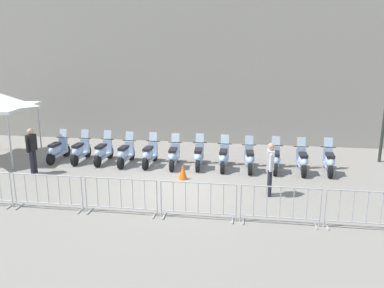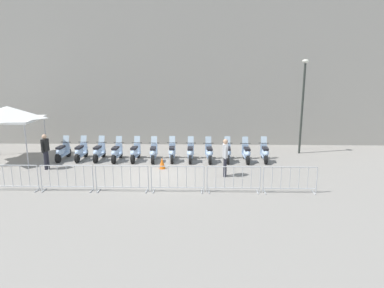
{
  "view_description": "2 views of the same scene",
  "coord_description": "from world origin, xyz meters",
  "px_view_note": "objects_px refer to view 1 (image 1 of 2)",
  "views": [
    {
      "loc": [
        1.18,
        -12.29,
        4.65
      ],
      "look_at": [
        0.47,
        2.42,
        0.93
      ],
      "focal_mm": 36.48,
      "sensor_mm": 36.0,
      "label": 1
    },
    {
      "loc": [
        0.49,
        -14.74,
        4.66
      ],
      "look_at": [
        1.81,
        2.43,
        0.89
      ],
      "focal_mm": 30.96,
      "sensor_mm": 36.0,
      "label": 2
    }
  ],
  "objects_px": {
    "motorcycle_8": "(249,159)",
    "motorcycle_6": "(199,156)",
    "motorcycle_2": "(103,152)",
    "officer_mid_plaza": "(32,148)",
    "motorcycle_10": "(302,161)",
    "barrier_segment_5": "(367,211)",
    "motorcycle_1": "(80,151)",
    "motorcycle_7": "(224,158)",
    "motorcycle_11": "(329,162)",
    "motorcycle_4": "(149,154)",
    "motorcycle_5": "(174,156)",
    "barrier_segment_1": "(48,192)",
    "officer_near_row_end": "(270,166)",
    "motorcycle_9": "(275,160)",
    "barrier_segment_2": "(121,196)",
    "barrier_segment_3": "(198,201)",
    "motorcycle_3": "(125,154)",
    "barrier_segment_4": "(280,206)",
    "traffic_cone": "(183,172)",
    "motorcycle_0": "(57,150)"
  },
  "relations": [
    {
      "from": "motorcycle_3",
      "to": "motorcycle_8",
      "type": "xyz_separation_m",
      "value": [
        4.9,
        -0.5,
        0.0
      ]
    },
    {
      "from": "motorcycle_9",
      "to": "officer_mid_plaza",
      "type": "distance_m",
      "value": 9.1
    },
    {
      "from": "motorcycle_4",
      "to": "motorcycle_7",
      "type": "distance_m",
      "value": 2.95
    },
    {
      "from": "motorcycle_2",
      "to": "barrier_segment_5",
      "type": "distance_m",
      "value": 10.1
    },
    {
      "from": "motorcycle_2",
      "to": "officer_mid_plaza",
      "type": "distance_m",
      "value": 2.72
    },
    {
      "from": "motorcycle_9",
      "to": "barrier_segment_2",
      "type": "relative_size",
      "value": 0.82
    },
    {
      "from": "motorcycle_4",
      "to": "motorcycle_9",
      "type": "bearing_deg",
      "value": -5.64
    },
    {
      "from": "barrier_segment_2",
      "to": "officer_near_row_end",
      "type": "xyz_separation_m",
      "value": [
        4.4,
        1.62,
        0.46
      ]
    },
    {
      "from": "barrier_segment_1",
      "to": "barrier_segment_2",
      "type": "bearing_deg",
      "value": -5.76
    },
    {
      "from": "motorcycle_8",
      "to": "motorcycle_9",
      "type": "bearing_deg",
      "value": -2.37
    },
    {
      "from": "motorcycle_9",
      "to": "barrier_segment_2",
      "type": "distance_m",
      "value": 6.49
    },
    {
      "from": "motorcycle_5",
      "to": "barrier_segment_3",
      "type": "relative_size",
      "value": 0.82
    },
    {
      "from": "motorcycle_7",
      "to": "motorcycle_2",
      "type": "bearing_deg",
      "value": 173.29
    },
    {
      "from": "officer_mid_plaza",
      "to": "officer_near_row_end",
      "type": "bearing_deg",
      "value": -11.89
    },
    {
      "from": "motorcycle_1",
      "to": "barrier_segment_1",
      "type": "height_order",
      "value": "motorcycle_1"
    },
    {
      "from": "motorcycle_8",
      "to": "motorcycle_5",
      "type": "bearing_deg",
      "value": 174.28
    },
    {
      "from": "motorcycle_4",
      "to": "motorcycle_6",
      "type": "bearing_deg",
      "value": -4.75
    },
    {
      "from": "motorcycle_4",
      "to": "officer_near_row_end",
      "type": "relative_size",
      "value": 1.0
    },
    {
      "from": "officer_mid_plaza",
      "to": "barrier_segment_1",
      "type": "bearing_deg",
      "value": -59.38
    },
    {
      "from": "motorcycle_1",
      "to": "motorcycle_7",
      "type": "relative_size",
      "value": 1.0
    },
    {
      "from": "barrier_segment_4",
      "to": "barrier_segment_5",
      "type": "bearing_deg",
      "value": -5.76
    },
    {
      "from": "motorcycle_6",
      "to": "officer_mid_plaza",
      "type": "bearing_deg",
      "value": -170.03
    },
    {
      "from": "motorcycle_2",
      "to": "motorcycle_10",
      "type": "bearing_deg",
      "value": -6.49
    },
    {
      "from": "motorcycle_6",
      "to": "officer_near_row_end",
      "type": "distance_m",
      "value": 3.73
    },
    {
      "from": "motorcycle_10",
      "to": "barrier_segment_5",
      "type": "xyz_separation_m",
      "value": [
        0.6,
        -4.69,
        0.07
      ]
    },
    {
      "from": "motorcycle_8",
      "to": "motorcycle_6",
      "type": "bearing_deg",
      "value": 171.83
    },
    {
      "from": "motorcycle_5",
      "to": "motorcycle_1",
      "type": "bearing_deg",
      "value": 172.42
    },
    {
      "from": "barrier_segment_1",
      "to": "barrier_segment_3",
      "type": "distance_m",
      "value": 4.39
    },
    {
      "from": "motorcycle_3",
      "to": "officer_mid_plaza",
      "type": "height_order",
      "value": "officer_mid_plaza"
    },
    {
      "from": "motorcycle_5",
      "to": "motorcycle_10",
      "type": "distance_m",
      "value": 4.92
    },
    {
      "from": "motorcycle_8",
      "to": "motorcycle_9",
      "type": "xyz_separation_m",
      "value": [
        0.98,
        -0.04,
        0.0
      ]
    },
    {
      "from": "motorcycle_2",
      "to": "officer_near_row_end",
      "type": "xyz_separation_m",
      "value": [
        6.26,
        -3.29,
        0.53
      ]
    },
    {
      "from": "motorcycle_2",
      "to": "motorcycle_10",
      "type": "relative_size",
      "value": 1.0
    },
    {
      "from": "motorcycle_11",
      "to": "officer_near_row_end",
      "type": "xyz_separation_m",
      "value": [
        -2.54,
        -2.38,
        0.53
      ]
    },
    {
      "from": "motorcycle_3",
      "to": "barrier_segment_3",
      "type": "bearing_deg",
      "value": -57.98
    },
    {
      "from": "motorcycle_1",
      "to": "officer_mid_plaza",
      "type": "bearing_deg",
      "value": -127.41
    },
    {
      "from": "barrier_segment_5",
      "to": "motorcycle_7",
      "type": "bearing_deg",
      "value": 125.25
    },
    {
      "from": "officer_near_row_end",
      "to": "motorcycle_3",
      "type": "bearing_deg",
      "value": 149.78
    },
    {
      "from": "motorcycle_0",
      "to": "motorcycle_11",
      "type": "relative_size",
      "value": 1.0
    },
    {
      "from": "motorcycle_5",
      "to": "traffic_cone",
      "type": "height_order",
      "value": "motorcycle_5"
    },
    {
      "from": "motorcycle_8",
      "to": "motorcycle_9",
      "type": "height_order",
      "value": "same"
    },
    {
      "from": "motorcycle_2",
      "to": "barrier_segment_3",
      "type": "bearing_deg",
      "value": -51.73
    },
    {
      "from": "motorcycle_8",
      "to": "officer_near_row_end",
      "type": "relative_size",
      "value": 1.0
    },
    {
      "from": "motorcycle_6",
      "to": "motorcycle_5",
      "type": "bearing_deg",
      "value": 179.15
    },
    {
      "from": "motorcycle_8",
      "to": "officer_mid_plaza",
      "type": "bearing_deg",
      "value": -174.36
    },
    {
      "from": "motorcycle_4",
      "to": "motorcycle_10",
      "type": "relative_size",
      "value": 1.0
    },
    {
      "from": "officer_near_row_end",
      "to": "motorcycle_6",
      "type": "bearing_deg",
      "value": 129.3
    },
    {
      "from": "motorcycle_7",
      "to": "motorcycle_10",
      "type": "height_order",
      "value": "same"
    },
    {
      "from": "motorcycle_4",
      "to": "motorcycle_5",
      "type": "bearing_deg",
      "value": -8.62
    },
    {
      "from": "motorcycle_6",
      "to": "motorcycle_11",
      "type": "bearing_deg",
      "value": -5.66
    }
  ]
}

